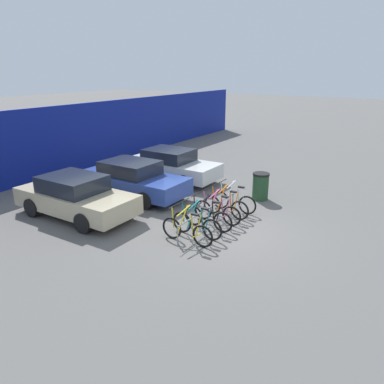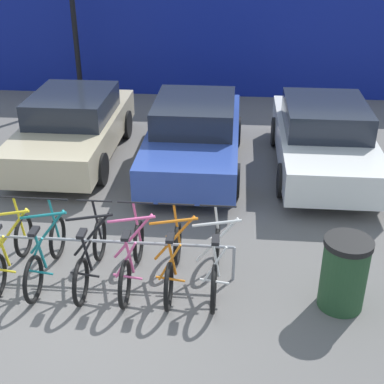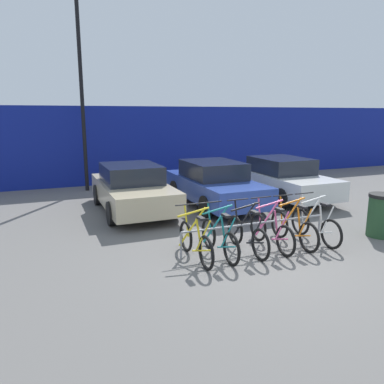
% 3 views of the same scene
% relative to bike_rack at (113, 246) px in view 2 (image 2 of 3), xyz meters
% --- Properties ---
extents(ground_plane, '(120.00, 120.00, 0.00)m').
position_rel_bike_rack_xyz_m(ground_plane, '(-0.22, -0.68, -0.48)').
color(ground_plane, '#605E5B').
extents(hoarding_wall, '(36.00, 0.16, 3.18)m').
position_rel_bike_rack_xyz_m(hoarding_wall, '(-0.22, 8.82, 1.11)').
color(hoarding_wall, navy).
rests_on(hoarding_wall, ground).
extents(bike_rack, '(3.50, 0.04, 0.57)m').
position_rel_bike_rack_xyz_m(bike_rack, '(0.00, 0.00, 0.00)').
color(bike_rack, gray).
rests_on(bike_rack, ground).
extents(bicycle_yellow, '(0.68, 1.71, 1.05)m').
position_rel_bike_rack_xyz_m(bicycle_yellow, '(-1.48, -0.15, -0.11)').
color(bicycle_yellow, black).
rests_on(bicycle_yellow, ground).
extents(bicycle_teal, '(0.68, 1.71, 1.05)m').
position_rel_bike_rack_xyz_m(bicycle_teal, '(-0.95, -0.15, -0.11)').
color(bicycle_teal, black).
rests_on(bicycle_teal, ground).
extents(bicycle_black, '(0.68, 1.71, 1.05)m').
position_rel_bike_rack_xyz_m(bicycle_black, '(-0.30, -0.15, -0.11)').
color(bicycle_black, black).
rests_on(bicycle_black, ground).
extents(bicycle_pink, '(0.68, 1.71, 1.05)m').
position_rel_bike_rack_xyz_m(bicycle_pink, '(0.30, -0.15, -0.11)').
color(bicycle_pink, black).
rests_on(bicycle_pink, ground).
extents(bicycle_orange, '(0.68, 1.71, 1.05)m').
position_rel_bike_rack_xyz_m(bicycle_orange, '(0.88, -0.15, -0.11)').
color(bicycle_orange, black).
rests_on(bicycle_orange, ground).
extents(bicycle_white, '(0.68, 1.71, 1.05)m').
position_rel_bike_rack_xyz_m(bicycle_white, '(1.48, -0.15, -0.11)').
color(bicycle_white, black).
rests_on(bicycle_white, ground).
extents(car_beige, '(1.91, 4.28, 1.40)m').
position_rel_bike_rack_xyz_m(car_beige, '(-1.75, 4.13, 0.21)').
color(car_beige, '#C1B28E').
rests_on(car_beige, ground).
extents(car_blue, '(1.91, 4.41, 1.40)m').
position_rel_bike_rack_xyz_m(car_blue, '(0.84, 3.90, 0.21)').
color(car_blue, '#2D479E').
rests_on(car_blue, ground).
extents(car_white, '(1.91, 4.33, 1.40)m').
position_rel_bike_rack_xyz_m(car_white, '(3.45, 3.94, 0.21)').
color(car_white, silver).
rests_on(car_white, ground).
extents(trash_bin, '(0.63, 0.63, 1.03)m').
position_rel_bike_rack_xyz_m(trash_bin, '(3.17, -0.44, 0.04)').
color(trash_bin, '#234728').
rests_on(trash_bin, ground).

